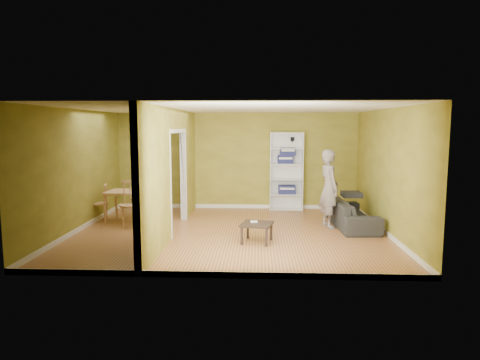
# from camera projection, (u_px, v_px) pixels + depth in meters

# --- Properties ---
(room_shell) EXTENTS (6.50, 6.50, 6.50)m
(room_shell) POSITION_uv_depth(u_px,v_px,m) (230.00, 172.00, 8.91)
(room_shell) COLOR #BA7D43
(room_shell) RESTS_ON ground
(partition) EXTENTS (0.22, 5.50, 2.60)m
(partition) POSITION_uv_depth(u_px,v_px,m) (173.00, 171.00, 8.96)
(partition) COLOR #A89F39
(partition) RESTS_ON ground
(wall_speaker) EXTENTS (0.10, 0.10, 0.10)m
(wall_speaker) POSITION_uv_depth(u_px,v_px,m) (292.00, 139.00, 11.43)
(wall_speaker) COLOR black
(wall_speaker) RESTS_ON room_shell
(sofa) EXTENTS (2.04, 0.96, 0.76)m
(sofa) POSITION_uv_depth(u_px,v_px,m) (352.00, 210.00, 9.56)
(sofa) COLOR black
(sofa) RESTS_ON ground
(person) EXTENTS (0.86, 0.75, 2.04)m
(person) POSITION_uv_depth(u_px,v_px,m) (329.00, 182.00, 9.45)
(person) COLOR slate
(person) RESTS_ON ground
(bookshelf) EXTENTS (0.88, 0.38, 2.08)m
(bookshelf) POSITION_uv_depth(u_px,v_px,m) (286.00, 171.00, 11.47)
(bookshelf) COLOR white
(bookshelf) RESTS_ON ground
(paper_box_navy_a) EXTENTS (0.45, 0.29, 0.23)m
(paper_box_navy_a) POSITION_uv_depth(u_px,v_px,m) (287.00, 189.00, 11.47)
(paper_box_navy_a) COLOR navy
(paper_box_navy_a) RESTS_ON bookshelf
(paper_box_navy_b) EXTENTS (0.41, 0.27, 0.21)m
(paper_box_navy_b) POSITION_uv_depth(u_px,v_px,m) (285.00, 159.00, 11.38)
(paper_box_navy_b) COLOR #161548
(paper_box_navy_b) RESTS_ON bookshelf
(paper_box_navy_c) EXTENTS (0.41, 0.26, 0.21)m
(paper_box_navy_c) POSITION_uv_depth(u_px,v_px,m) (288.00, 152.00, 11.35)
(paper_box_navy_c) COLOR navy
(paper_box_navy_c) RESTS_ON bookshelf
(coffee_table) EXTENTS (0.57, 0.57, 0.38)m
(coffee_table) POSITION_uv_depth(u_px,v_px,m) (257.00, 226.00, 8.26)
(coffee_table) COLOR #2B231A
(coffee_table) RESTS_ON ground
(game_controller) EXTENTS (0.13, 0.04, 0.03)m
(game_controller) POSITION_uv_depth(u_px,v_px,m) (254.00, 222.00, 8.33)
(game_controller) COLOR white
(game_controller) RESTS_ON coffee_table
(dining_table) EXTENTS (1.17, 0.78, 0.73)m
(dining_table) POSITION_uv_depth(u_px,v_px,m) (132.00, 194.00, 10.02)
(dining_table) COLOR tan
(dining_table) RESTS_ON ground
(chair_left) EXTENTS (0.47, 0.47, 0.88)m
(chair_left) POSITION_uv_depth(u_px,v_px,m) (99.00, 203.00, 10.14)
(chair_left) COLOR tan
(chair_left) RESTS_ON ground
(chair_near) EXTENTS (0.58, 0.58, 1.04)m
(chair_near) POSITION_uv_depth(u_px,v_px,m) (130.00, 204.00, 9.52)
(chair_near) COLOR #CFB57D
(chair_near) RESTS_ON ground
(chair_far) EXTENTS (0.54, 0.54, 0.97)m
(chair_far) POSITION_uv_depth(u_px,v_px,m) (140.00, 197.00, 10.70)
(chair_far) COLOR #CEB286
(chair_far) RESTS_ON ground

